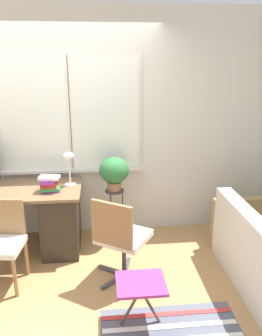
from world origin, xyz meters
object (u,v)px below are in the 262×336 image
object	(u,v)px
book_stack	(49,184)
potted_plant	(114,171)
desk_lamp	(69,161)
office_chair_swivel	(120,237)
desk_chair_wooden	(3,241)
folding_stool	(141,286)
plant_stand	(115,198)

from	to	relation	value
book_stack	potted_plant	bearing A→B (deg)	17.62
desk_lamp	office_chair_swivel	distance (m)	1.06
potted_plant	book_stack	bearing A→B (deg)	-162.38
desk_chair_wooden	folding_stool	size ratio (longest dim) A/B	1.99
desk_lamp	folding_stool	distance (m)	1.62
desk_chair_wooden	potted_plant	bearing A→B (deg)	38.63
folding_stool	office_chair_swivel	bearing A→B (deg)	101.82
desk_chair_wooden	desk_lamp	bearing A→B (deg)	53.16
desk_lamp	folding_stool	bearing A→B (deg)	-64.29
potted_plant	folding_stool	xyz separation A→B (m)	(0.14, -1.38, -0.52)
book_stack	desk_chair_wooden	bearing A→B (deg)	-130.34
book_stack	potted_plant	world-z (taller)	potted_plant
plant_stand	desk_chair_wooden	bearing A→B (deg)	-147.86
office_chair_swivel	plant_stand	bearing A→B (deg)	-56.29
plant_stand	folding_stool	bearing A→B (deg)	-84.24
desk_chair_wooden	folding_stool	xyz separation A→B (m)	(1.24, -0.69, -0.08)
desk_lamp	desk_chair_wooden	xyz separation A→B (m)	(-0.61, -0.64, -0.59)
plant_stand	potted_plant	xyz separation A→B (m)	(0.00, 0.00, 0.33)
desk_lamp	plant_stand	size ratio (longest dim) A/B	0.58
plant_stand	desk_lamp	bearing A→B (deg)	-173.96
desk_lamp	book_stack	size ratio (longest dim) A/B	1.66
desk_lamp	desk_chair_wooden	distance (m)	1.06
book_stack	folding_stool	xyz separation A→B (m)	(0.85, -1.16, -0.48)
desk_lamp	potted_plant	size ratio (longest dim) A/B	0.96
potted_plant	folding_stool	world-z (taller)	potted_plant
desk_chair_wooden	potted_plant	xyz separation A→B (m)	(1.11, 0.69, 0.44)
office_chair_swivel	folding_stool	distance (m)	0.61
plant_stand	book_stack	bearing A→B (deg)	-162.38
book_stack	office_chair_swivel	size ratio (longest dim) A/B	0.25
office_chair_swivel	potted_plant	bearing A→B (deg)	-56.29
book_stack	folding_stool	world-z (taller)	book_stack
desk_lamp	book_stack	world-z (taller)	desk_lamp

